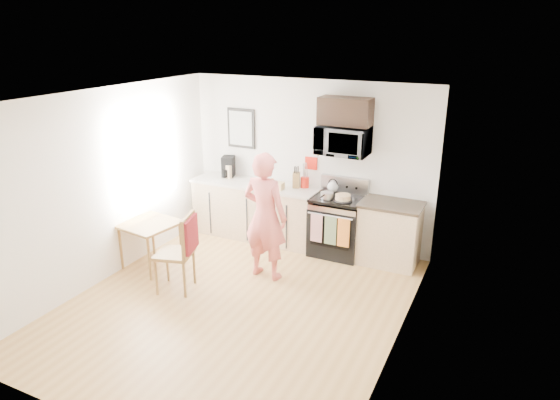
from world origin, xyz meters
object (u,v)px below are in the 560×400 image
at_px(range, 337,227).
at_px(microwave, 343,141).
at_px(dining_table, 149,228).
at_px(person, 265,216).
at_px(chair, 184,243).
at_px(cake, 343,198).

height_order(range, microwave, microwave).
bearing_deg(microwave, dining_table, -143.15).
height_order(range, dining_table, range).
bearing_deg(microwave, person, -117.75).
distance_m(person, dining_table, 1.72).
distance_m(microwave, dining_table, 3.07).
bearing_deg(microwave, chair, -124.36).
xyz_separation_m(microwave, chair, (-1.41, -2.06, -1.07)).
height_order(microwave, cake, microwave).
xyz_separation_m(range, cake, (0.11, -0.14, 0.53)).
xyz_separation_m(range, person, (-0.65, -1.13, 0.46)).
bearing_deg(microwave, range, -89.94).
relative_size(range, microwave, 1.53).
height_order(person, cake, person).
relative_size(range, dining_table, 1.59).
bearing_deg(dining_table, person, 16.09).
relative_size(range, cake, 4.21).
xyz_separation_m(dining_table, cake, (2.39, 1.47, 0.36)).
bearing_deg(range, dining_table, -144.87).
xyz_separation_m(person, cake, (0.77, 1.00, 0.07)).
bearing_deg(chair, person, 31.23).
relative_size(dining_table, cake, 2.65).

